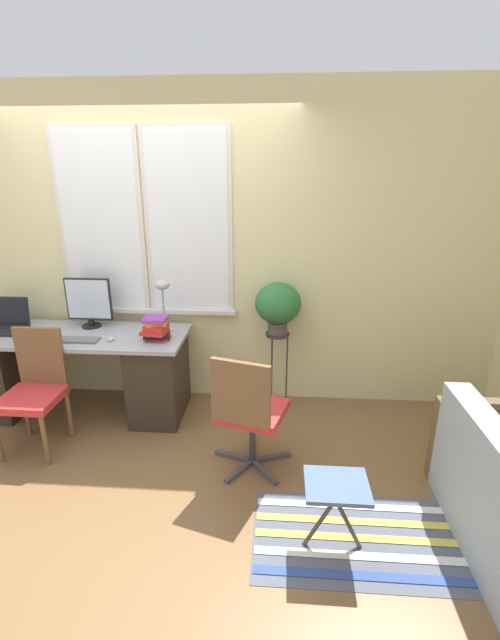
{
  "coord_description": "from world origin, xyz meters",
  "views": [
    {
      "loc": [
        1.1,
        -2.88,
        1.99
      ],
      "look_at": [
        0.89,
        0.17,
        0.94
      ],
      "focal_mm": 24.0,
      "sensor_mm": 36.0,
      "label": 1
    }
  ],
  "objects_px": {
    "mouse": "(111,339)",
    "plant_stand": "(277,346)",
    "desk_lamp": "(163,294)",
    "potted_plant": "(278,305)",
    "office_chair_swivel": "(249,411)",
    "monitor": "(89,302)",
    "keyboard": "(74,340)",
    "book_stack": "(156,328)",
    "laptop": "(5,323)",
    "desk_chair_wooden": "(34,388)",
    "folding_stool": "(336,491)"
  },
  "relations": [
    {
      "from": "mouse",
      "to": "plant_stand",
      "type": "height_order",
      "value": "mouse"
    },
    {
      "from": "desk_lamp",
      "to": "potted_plant",
      "type": "relative_size",
      "value": 0.99
    },
    {
      "from": "office_chair_swivel",
      "to": "plant_stand",
      "type": "xyz_separation_m",
      "value": [
        0.18,
        0.9,
        0.11
      ]
    },
    {
      "from": "mouse",
      "to": "office_chair_swivel",
      "type": "relative_size",
      "value": 0.08
    },
    {
      "from": "monitor",
      "to": "keyboard",
      "type": "distance_m",
      "value": 0.4
    },
    {
      "from": "mouse",
      "to": "book_stack",
      "type": "height_order",
      "value": "book_stack"
    },
    {
      "from": "keyboard",
      "to": "plant_stand",
      "type": "xyz_separation_m",
      "value": [
        1.61,
        0.37,
        -0.16
      ]
    },
    {
      "from": "laptop",
      "to": "potted_plant",
      "type": "height_order",
      "value": "potted_plant"
    },
    {
      "from": "laptop",
      "to": "monitor",
      "type": "height_order",
      "value": "monitor"
    },
    {
      "from": "mouse",
      "to": "desk_lamp",
      "type": "height_order",
      "value": "desk_lamp"
    },
    {
      "from": "desk_chair_wooden",
      "to": "office_chair_swivel",
      "type": "distance_m",
      "value": 1.63
    },
    {
      "from": "keyboard",
      "to": "mouse",
      "type": "relative_size",
      "value": 5.81
    },
    {
      "from": "plant_stand",
      "to": "desk_lamp",
      "type": "bearing_deg",
      "value": -174.8
    },
    {
      "from": "mouse",
      "to": "plant_stand",
      "type": "bearing_deg",
      "value": 14.95
    },
    {
      "from": "desk_lamp",
      "to": "plant_stand",
      "type": "height_order",
      "value": "desk_lamp"
    },
    {
      "from": "monitor",
      "to": "desk_lamp",
      "type": "height_order",
      "value": "desk_lamp"
    },
    {
      "from": "book_stack",
      "to": "plant_stand",
      "type": "distance_m",
      "value": 1.04
    },
    {
      "from": "desk_chair_wooden",
      "to": "potted_plant",
      "type": "relative_size",
      "value": 2.05
    },
    {
      "from": "desk_chair_wooden",
      "to": "plant_stand",
      "type": "height_order",
      "value": "desk_chair_wooden"
    },
    {
      "from": "desk_lamp",
      "to": "keyboard",
      "type": "bearing_deg",
      "value": -156.73
    },
    {
      "from": "office_chair_swivel",
      "to": "folding_stool",
      "type": "distance_m",
      "value": 0.83
    },
    {
      "from": "keyboard",
      "to": "monitor",
      "type": "bearing_deg",
      "value": 90.43
    },
    {
      "from": "desk_lamp",
      "to": "plant_stand",
      "type": "relative_size",
      "value": 0.63
    },
    {
      "from": "potted_plant",
      "to": "folding_stool",
      "type": "height_order",
      "value": "potted_plant"
    },
    {
      "from": "laptop",
      "to": "desk_chair_wooden",
      "type": "relative_size",
      "value": 0.39
    },
    {
      "from": "monitor",
      "to": "mouse",
      "type": "xyz_separation_m",
      "value": [
        0.29,
        -0.32,
        -0.2
      ]
    },
    {
      "from": "monitor",
      "to": "book_stack",
      "type": "xyz_separation_m",
      "value": [
        0.65,
        -0.27,
        -0.12
      ]
    },
    {
      "from": "plant_stand",
      "to": "book_stack",
      "type": "bearing_deg",
      "value": -162.67
    },
    {
      "from": "mouse",
      "to": "folding_stool",
      "type": "xyz_separation_m",
      "value": [
        1.66,
        -1.18,
        -0.37
      ]
    },
    {
      "from": "monitor",
      "to": "office_chair_swivel",
      "type": "relative_size",
      "value": 0.48
    },
    {
      "from": "laptop",
      "to": "mouse",
      "type": "height_order",
      "value": "laptop"
    },
    {
      "from": "keyboard",
      "to": "plant_stand",
      "type": "height_order",
      "value": "keyboard"
    },
    {
      "from": "laptop",
      "to": "book_stack",
      "type": "xyz_separation_m",
      "value": [
        1.35,
        -0.14,
        0.04
      ]
    },
    {
      "from": "office_chair_swivel",
      "to": "desk_lamp",
      "type": "bearing_deg",
      "value": -30.06
    },
    {
      "from": "keyboard",
      "to": "book_stack",
      "type": "height_order",
      "value": "book_stack"
    },
    {
      "from": "book_stack",
      "to": "office_chair_swivel",
      "type": "distance_m",
      "value": 1.05
    },
    {
      "from": "office_chair_swivel",
      "to": "folding_stool",
      "type": "xyz_separation_m",
      "value": [
        0.52,
        -0.64,
        -0.09
      ]
    },
    {
      "from": "keyboard",
      "to": "book_stack",
      "type": "relative_size",
      "value": 1.72
    },
    {
      "from": "mouse",
      "to": "folding_stool",
      "type": "relative_size",
      "value": 0.15
    },
    {
      "from": "laptop",
      "to": "folding_stool",
      "type": "bearing_deg",
      "value": -27.47
    },
    {
      "from": "desk_lamp",
      "to": "monitor",
      "type": "bearing_deg",
      "value": 175.45
    },
    {
      "from": "laptop",
      "to": "keyboard",
      "type": "distance_m",
      "value": 0.74
    },
    {
      "from": "book_stack",
      "to": "plant_stand",
      "type": "relative_size",
      "value": 0.33
    },
    {
      "from": "keyboard",
      "to": "book_stack",
      "type": "xyz_separation_m",
      "value": [
        0.65,
        0.07,
        0.09
      ]
    },
    {
      "from": "keyboard",
      "to": "potted_plant",
      "type": "relative_size",
      "value": 0.89
    },
    {
      "from": "keyboard",
      "to": "plant_stand",
      "type": "relative_size",
      "value": 0.56
    },
    {
      "from": "potted_plant",
      "to": "book_stack",
      "type": "bearing_deg",
      "value": -162.67
    },
    {
      "from": "keyboard",
      "to": "desk_chair_wooden",
      "type": "distance_m",
      "value": 0.46
    },
    {
      "from": "folding_stool",
      "to": "desk_chair_wooden",
      "type": "bearing_deg",
      "value": 158.64
    },
    {
      "from": "office_chair_swivel",
      "to": "book_stack",
      "type": "bearing_deg",
      "value": -20.92
    }
  ]
}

